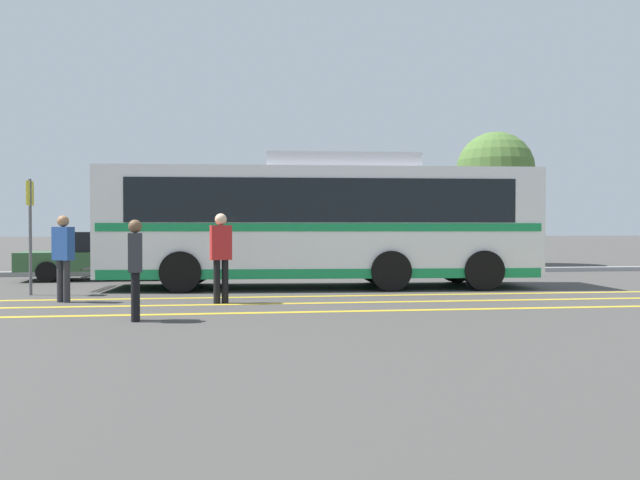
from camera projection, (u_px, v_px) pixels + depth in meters
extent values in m
plane|color=#423F3D|center=(319.00, 286.00, 16.80)|extent=(220.00, 220.00, 0.00)
cube|color=gold|center=(332.00, 296.00, 14.21)|extent=(31.09, 0.20, 0.01)
cube|color=gold|center=(342.00, 303.00, 12.93)|extent=(31.09, 0.20, 0.01)
cube|color=gold|center=(353.00, 311.00, 11.60)|extent=(31.09, 0.20, 0.01)
cube|color=#99999E|center=(302.00, 272.00, 21.25)|extent=(39.09, 0.36, 0.15)
cube|color=white|center=(320.00, 223.00, 16.36)|extent=(11.22, 3.14, 2.76)
cube|color=black|center=(320.00, 202.00, 16.35)|extent=(9.67, 3.09, 1.08)
cube|color=#198C4C|center=(320.00, 227.00, 16.36)|extent=(11.00, 3.17, 0.20)
cube|color=#198C4C|center=(320.00, 270.00, 16.38)|extent=(11.00, 3.16, 0.24)
cube|color=black|center=(104.00, 221.00, 15.97)|extent=(0.17, 2.19, 2.05)
cube|color=black|center=(103.00, 174.00, 15.95)|extent=(0.14, 1.74, 0.24)
cube|color=silver|center=(341.00, 163.00, 16.37)|extent=(3.99, 2.22, 0.37)
cube|color=black|center=(93.00, 267.00, 15.98)|extent=(0.15, 1.86, 0.04)
cube|color=black|center=(93.00, 275.00, 15.98)|extent=(0.15, 1.86, 0.04)
cylinder|color=black|center=(181.00, 272.00, 14.95)|extent=(1.01, 0.34, 1.00)
cylinder|color=black|center=(194.00, 266.00, 17.33)|extent=(1.01, 0.34, 1.00)
cylinder|color=black|center=(391.00, 271.00, 15.31)|extent=(1.01, 0.34, 1.00)
cylinder|color=black|center=(375.00, 265.00, 17.69)|extent=(1.01, 0.34, 1.00)
cylinder|color=black|center=(484.00, 271.00, 15.47)|extent=(1.01, 0.34, 1.00)
cylinder|color=black|center=(456.00, 265.00, 17.85)|extent=(1.01, 0.34, 1.00)
cube|color=#335B33|center=(106.00, 260.00, 18.90)|extent=(4.98, 2.05, 0.55)
cube|color=black|center=(110.00, 242.00, 18.92)|extent=(2.15, 1.63, 0.59)
cylinder|color=black|center=(47.00, 272.00, 17.82)|extent=(0.61, 0.24, 0.60)
cylinder|color=black|center=(59.00, 268.00, 19.38)|extent=(0.61, 0.24, 0.60)
cylinder|color=black|center=(156.00, 271.00, 18.43)|extent=(0.61, 0.24, 0.60)
cylinder|color=black|center=(159.00, 267.00, 20.00)|extent=(0.61, 0.24, 0.60)
cylinder|color=black|center=(135.00, 297.00, 10.29)|extent=(0.14, 0.14, 0.82)
cylinder|color=black|center=(136.00, 296.00, 10.45)|extent=(0.14, 0.14, 0.82)
cube|color=#333338|center=(135.00, 252.00, 10.36)|extent=(0.27, 0.44, 0.65)
sphere|color=brown|center=(135.00, 226.00, 10.35)|extent=(0.22, 0.22, 0.22)
cylinder|color=#2D2D33|center=(60.00, 281.00, 13.05)|extent=(0.14, 0.14, 0.88)
cylinder|color=#2D2D33|center=(67.00, 281.00, 12.99)|extent=(0.14, 0.14, 0.88)
cube|color=#264C99|center=(63.00, 244.00, 13.00)|extent=(0.47, 0.40, 0.70)
sphere|color=#9E704C|center=(63.00, 221.00, 13.00)|extent=(0.24, 0.24, 0.24)
cylinder|color=black|center=(225.00, 281.00, 12.86)|extent=(0.14, 0.14, 0.90)
cylinder|color=black|center=(217.00, 282.00, 12.80)|extent=(0.14, 0.14, 0.90)
cube|color=red|center=(221.00, 243.00, 12.81)|extent=(0.46, 0.31, 0.71)
sphere|color=beige|center=(221.00, 219.00, 12.80)|extent=(0.24, 0.24, 0.24)
cylinder|color=#59595E|center=(30.00, 237.00, 14.41)|extent=(0.07, 0.07, 2.69)
cube|color=yellow|center=(30.00, 193.00, 14.40)|extent=(0.05, 0.40, 0.56)
cylinder|color=#513823|center=(495.00, 232.00, 26.50)|extent=(0.28, 0.28, 2.80)
sphere|color=#4C7033|center=(495.00, 170.00, 26.45)|extent=(3.26, 3.26, 3.26)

